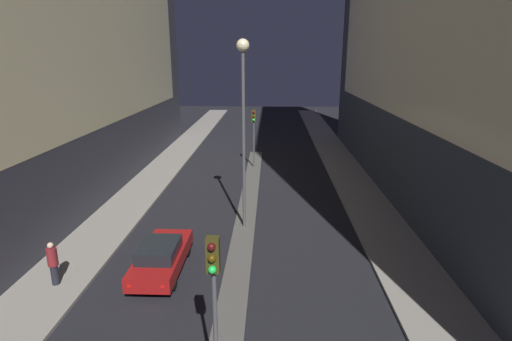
# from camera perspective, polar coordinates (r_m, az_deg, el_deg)

# --- Properties ---
(median_strip) EXTENTS (1.12, 29.67, 0.11)m
(median_strip) POSITION_cam_1_polar(r_m,az_deg,el_deg) (23.47, -1.31, -5.91)
(median_strip) COLOR #56544F
(median_strip) RESTS_ON ground
(traffic_light_near) EXTENTS (0.32, 0.42, 4.61)m
(traffic_light_near) POSITION_cam_1_polar(r_m,az_deg,el_deg) (10.18, -6.05, -15.83)
(traffic_light_near) COLOR #4C4C51
(traffic_light_near) RESTS_ON median_strip
(traffic_light_mid) EXTENTS (0.32, 0.42, 4.61)m
(traffic_light_mid) POSITION_cam_1_polar(r_m,az_deg,el_deg) (31.79, -0.31, 6.42)
(traffic_light_mid) COLOR #4C4C51
(traffic_light_mid) RESTS_ON median_strip
(street_lamp) EXTENTS (0.61, 0.61, 9.51)m
(street_lamp) POSITION_cam_1_polar(r_m,az_deg,el_deg) (19.67, -1.83, 10.55)
(street_lamp) COLOR #4C4C51
(street_lamp) RESTS_ON median_strip
(car_left_lane) EXTENTS (1.78, 4.49, 1.44)m
(car_left_lane) POSITION_cam_1_polar(r_m,az_deg,el_deg) (17.60, -13.38, -11.84)
(car_left_lane) COLOR maroon
(car_left_lane) RESTS_ON ground
(pedestrian_on_left_sidewalk) EXTENTS (0.39, 0.39, 1.80)m
(pedestrian_on_left_sidewalk) POSITION_cam_1_polar(r_m,az_deg,el_deg) (17.84, -27.01, -11.62)
(pedestrian_on_left_sidewalk) COLOR black
(pedestrian_on_left_sidewalk) RESTS_ON sidewalk_left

